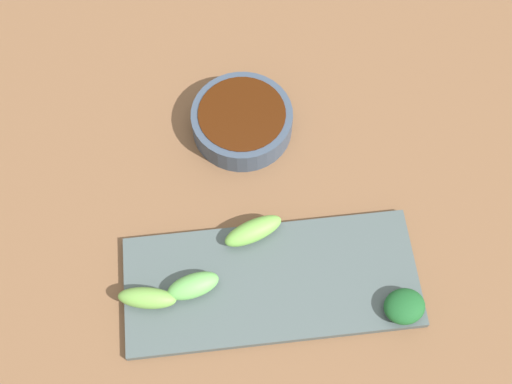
# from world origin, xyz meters

# --- Properties ---
(tabletop) EXTENTS (2.10, 2.10, 0.02)m
(tabletop) POSITION_xyz_m (0.00, 0.00, 0.01)
(tabletop) COLOR brown
(tabletop) RESTS_ON ground
(sauce_bowl) EXTENTS (0.14, 0.14, 0.04)m
(sauce_bowl) POSITION_xyz_m (-0.13, -0.02, 0.04)
(sauce_bowl) COLOR #364456
(sauce_bowl) RESTS_ON tabletop
(serving_plate) EXTENTS (0.16, 0.37, 0.01)m
(serving_plate) POSITION_xyz_m (0.11, -0.01, 0.03)
(serving_plate) COLOR #435050
(serving_plate) RESTS_ON tabletop
(broccoli_stalk_0) EXTENTS (0.04, 0.08, 0.03)m
(broccoli_stalk_0) POSITION_xyz_m (0.12, -0.17, 0.04)
(broccoli_stalk_0) COLOR #6BA344
(broccoli_stalk_0) RESTS_ON serving_plate
(broccoli_leafy_1) EXTENTS (0.05, 0.06, 0.03)m
(broccoli_leafy_1) POSITION_xyz_m (0.16, 0.15, 0.04)
(broccoli_leafy_1) COLOR #1A5324
(broccoli_leafy_1) RESTS_ON serving_plate
(broccoli_stalk_2) EXTENTS (0.05, 0.07, 0.03)m
(broccoli_stalk_2) POSITION_xyz_m (0.11, -0.11, 0.05)
(broccoli_stalk_2) COLOR #62AD52
(broccoli_stalk_2) RESTS_ON serving_plate
(broccoli_stalk_3) EXTENTS (0.05, 0.09, 0.03)m
(broccoli_stalk_3) POSITION_xyz_m (0.04, -0.03, 0.05)
(broccoli_stalk_3) COLOR #6CA945
(broccoli_stalk_3) RESTS_ON serving_plate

